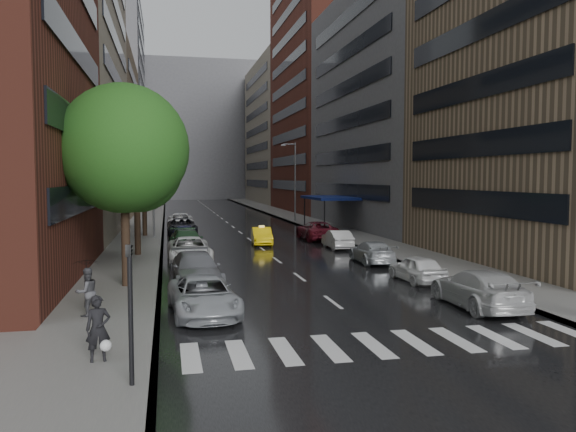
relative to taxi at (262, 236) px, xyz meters
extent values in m
plane|color=gray|center=(-0.38, -24.15, -0.67)|extent=(220.00, 220.00, 0.00)
cube|color=black|center=(-0.38, 25.85, -0.67)|extent=(14.00, 140.00, 0.01)
cube|color=gray|center=(-9.38, 25.85, -0.60)|extent=(4.00, 140.00, 0.15)
cube|color=gray|center=(8.62, 25.85, -0.60)|extent=(4.00, 140.00, 0.15)
cube|color=silver|center=(-6.48, -26.15, -0.66)|extent=(0.55, 2.80, 0.01)
cube|color=silver|center=(-5.08, -26.15, -0.66)|extent=(0.55, 2.80, 0.01)
cube|color=silver|center=(-3.68, -26.15, -0.66)|extent=(0.55, 2.80, 0.01)
cube|color=silver|center=(-2.28, -26.15, -0.66)|extent=(0.55, 2.80, 0.01)
cube|color=silver|center=(-0.88, -26.15, -0.66)|extent=(0.55, 2.80, 0.01)
cube|color=silver|center=(0.52, -26.15, -0.66)|extent=(0.55, 2.80, 0.01)
cube|color=silver|center=(1.92, -26.15, -0.66)|extent=(0.55, 2.80, 0.01)
cube|color=silver|center=(3.32, -26.15, -0.66)|extent=(0.55, 2.80, 0.01)
cube|color=silver|center=(4.72, -26.15, -0.66)|extent=(0.55, 2.80, 0.01)
cube|color=silver|center=(6.12, -26.15, -0.66)|extent=(0.55, 2.80, 0.01)
cube|color=gray|center=(-15.38, 11.85, 16.33)|extent=(8.00, 28.00, 34.00)
cube|color=#937A5B|center=(-15.38, 39.85, 10.33)|extent=(8.00, 28.00, 22.00)
cube|color=slate|center=(-15.38, 69.85, 18.33)|extent=(8.00, 32.00, 38.00)
cube|color=#937A5B|center=(14.62, -12.15, 14.33)|extent=(8.00, 20.00, 30.00)
cube|color=slate|center=(14.62, 11.85, 11.33)|extent=(8.00, 28.00, 24.00)
cube|color=maroon|center=(14.62, 39.85, 17.33)|extent=(8.00, 28.00, 36.00)
cube|color=gray|center=(14.62, 69.85, 13.33)|extent=(8.00, 32.00, 28.00)
cube|color=slate|center=(-0.38, 93.85, 15.33)|extent=(40.00, 14.00, 32.00)
cylinder|color=#382619|center=(-8.98, -15.36, 1.93)|extent=(0.40, 0.40, 5.21)
sphere|color=#1E5116|center=(-8.98, -15.36, 5.84)|extent=(5.95, 5.95, 5.95)
cylinder|color=#382619|center=(-8.98, -4.66, 2.17)|extent=(0.40, 0.40, 5.69)
sphere|color=#1E5116|center=(-8.98, -4.66, 6.44)|extent=(6.50, 6.50, 6.50)
cylinder|color=#382619|center=(-8.98, 7.56, 1.34)|extent=(0.40, 0.40, 4.02)
sphere|color=#1E5116|center=(-8.98, 7.56, 4.35)|extent=(4.59, 4.59, 4.59)
imported|color=yellow|center=(0.00, 0.00, 0.00)|extent=(1.76, 4.18, 1.34)
imported|color=#ABAFB4|center=(-5.78, -21.19, 0.04)|extent=(2.74, 5.30, 1.43)
imported|color=slate|center=(-5.78, -15.43, 0.12)|extent=(2.59, 5.60, 1.59)
imported|color=white|center=(-5.78, -7.87, 0.10)|extent=(2.67, 5.61, 1.54)
imported|color=#1C3F21|center=(-5.78, -2.84, 0.10)|extent=(2.56, 5.44, 1.53)
imported|color=#0F0F46|center=(-5.78, 2.52, 0.05)|extent=(1.76, 4.26, 1.44)
imported|color=black|center=(-5.78, 8.73, 0.08)|extent=(2.66, 5.48, 1.50)
imported|color=white|center=(-5.78, 15.23, 0.09)|extent=(2.63, 5.55, 1.53)
imported|color=silver|center=(5.02, -22.30, 0.10)|extent=(2.38, 5.42, 1.55)
imported|color=white|center=(5.02, -16.66, 0.00)|extent=(1.73, 4.02, 1.35)
imported|color=#A9AEB3|center=(5.02, -10.43, 0.00)|extent=(2.09, 4.71, 1.34)
imported|color=silver|center=(5.02, -3.36, 0.01)|extent=(1.57, 4.16, 1.35)
imported|color=maroon|center=(5.02, 2.34, 0.10)|extent=(2.57, 5.55, 1.54)
imported|color=black|center=(-8.97, -26.39, 0.39)|extent=(0.73, 0.55, 1.82)
sphere|color=white|center=(-8.77, -26.49, -0.07)|extent=(0.32, 0.32, 0.32)
imported|color=#49494E|center=(-9.97, -21.03, 0.36)|extent=(1.09, 1.04, 1.77)
imported|color=black|center=(-9.97, -21.03, 1.13)|extent=(0.96, 0.98, 0.88)
cylinder|color=black|center=(-7.98, -28.43, 1.08)|extent=(0.12, 0.12, 3.20)
imported|color=black|center=(-7.98, -28.43, 2.48)|extent=(0.18, 0.15, 0.90)
cylinder|color=gray|center=(-8.18, 5.85, 3.98)|extent=(0.18, 0.18, 9.00)
cube|color=gray|center=(-6.78, 5.85, 8.18)|extent=(0.50, 0.22, 0.16)
cylinder|color=gray|center=(7.42, 20.85, 3.98)|extent=(0.18, 0.18, 9.00)
cube|color=gray|center=(6.02, 20.85, 8.18)|extent=(0.50, 0.22, 0.16)
cube|color=navy|center=(8.62, 10.85, 2.48)|extent=(4.00, 8.00, 0.25)
cylinder|color=black|center=(7.02, 7.05, 0.98)|extent=(0.12, 0.12, 3.00)
cylinder|color=black|center=(7.02, 14.65, 0.98)|extent=(0.12, 0.12, 3.00)
camera|label=1|loc=(-7.08, -42.28, 4.54)|focal=35.00mm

